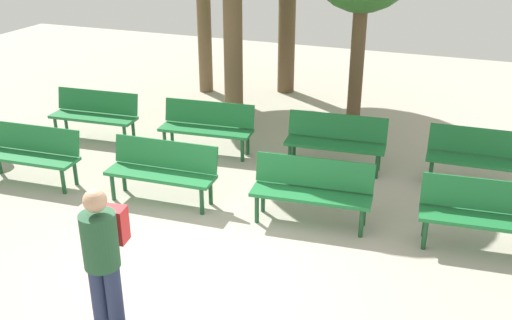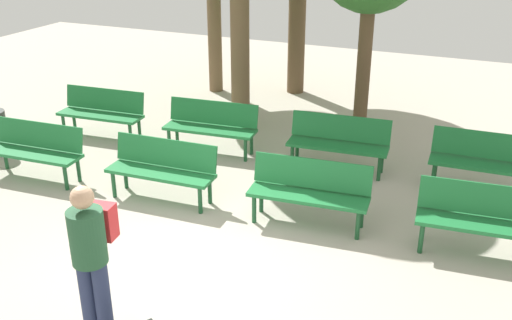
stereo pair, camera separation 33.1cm
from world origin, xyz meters
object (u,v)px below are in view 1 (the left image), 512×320
object	(u,v)px
bench_r1_c3	(482,155)
bench_r0_c3	(487,212)
bench_r1_c0	(95,112)
bench_r0_c1	(162,168)
visitor_with_backpack	(104,256)
bench_r1_c2	(336,139)
bench_r0_c2	(312,188)
bench_r0_c0	(30,151)
bench_r1_c1	(207,125)

from	to	relation	value
bench_r1_c3	bench_r0_c3	bearing A→B (deg)	-89.00
bench_r0_c3	bench_r1_c0	xyz separation A→B (m)	(-6.71, 1.44, 0.00)
bench_r0_c1	bench_r1_c0	world-z (taller)	same
visitor_with_backpack	bench_r1_c0	bearing A→B (deg)	-61.25
bench_r1_c2	bench_r0_c1	bearing A→B (deg)	-140.44
bench_r1_c3	visitor_with_backpack	bearing A→B (deg)	-126.02
bench_r0_c2	bench_r1_c2	size ratio (longest dim) A/B	1.00
bench_r0_c3	bench_r0_c1	bearing A→B (deg)	178.33
bench_r0_c2	visitor_with_backpack	bearing A→B (deg)	-117.80
bench_r0_c1	bench_r0_c3	size ratio (longest dim) A/B	0.99
bench_r0_c1	bench_r1_c0	bearing A→B (deg)	141.16
bench_r1_c3	visitor_with_backpack	distance (m)	5.94
bench_r0_c0	bench_r1_c0	distance (m)	1.89
bench_r0_c1	bench_r1_c0	xyz separation A→B (m)	(-2.35, 1.72, 0.00)
bench_r0_c0	bench_r0_c2	distance (m)	4.39
bench_r0_c1	bench_r0_c2	distance (m)	2.18
bench_r1_c3	bench_r1_c1	bearing A→B (deg)	-178.39
bench_r0_c1	bench_r1_c2	size ratio (longest dim) A/B	0.99
bench_r0_c3	bench_r1_c2	size ratio (longest dim) A/B	1.00
bench_r0_c0	bench_r1_c0	world-z (taller)	same
bench_r1_c0	bench_r0_c0	bearing A→B (deg)	-89.98
bench_r0_c0	visitor_with_backpack	bearing A→B (deg)	-43.11
bench_r1_c2	visitor_with_backpack	distance (m)	4.92
bench_r1_c1	bench_r1_c3	world-z (taller)	same
bench_r0_c0	bench_r0_c3	bearing A→B (deg)	0.33
bench_r0_c0	bench_r0_c1	xyz separation A→B (m)	(2.20, 0.17, 0.00)
bench_r0_c0	bench_r0_c3	size ratio (longest dim) A/B	0.99
bench_r0_c1	bench_r1_c3	xyz separation A→B (m)	(4.27, 2.13, 0.00)
bench_r0_c3	visitor_with_backpack	size ratio (longest dim) A/B	0.99
bench_r1_c1	bench_r1_c3	bearing A→B (deg)	-1.69
bench_r0_c0	bench_r1_c1	size ratio (longest dim) A/B	0.99
bench_r1_c1	bench_r1_c2	bearing A→B (deg)	-1.51
bench_r0_c0	bench_r1_c3	bearing A→B (deg)	16.04
bench_r0_c1	bench_r1_c2	distance (m)	2.87
bench_r0_c3	bench_r1_c3	distance (m)	1.86
bench_r0_c1	bench_r0_c2	bearing A→B (deg)	1.39
bench_r0_c3	visitor_with_backpack	bearing A→B (deg)	-143.46
bench_r0_c3	bench_r1_c3	bearing A→B (deg)	87.72
bench_r0_c2	bench_r1_c1	xyz separation A→B (m)	(-2.35, 1.70, 0.00)
bench_r0_c3	visitor_with_backpack	xyz separation A→B (m)	(-3.41, -3.05, 0.43)
bench_r0_c0	visitor_with_backpack	world-z (taller)	visitor_with_backpack
bench_r0_c2	visitor_with_backpack	size ratio (longest dim) A/B	0.99
bench_r1_c1	bench_r1_c2	distance (m)	2.22
bench_r1_c2	visitor_with_backpack	size ratio (longest dim) A/B	0.99
bench_r0_c1	bench_r0_c3	bearing A→B (deg)	0.97
bench_r1_c0	bench_r1_c3	bearing A→B (deg)	-0.71
bench_r1_c1	bench_r1_c3	distance (m)	4.45
bench_r0_c0	bench_r1_c0	bearing A→B (deg)	90.81
bench_r0_c0	bench_r0_c1	bearing A→B (deg)	0.83
bench_r0_c2	bench_r1_c3	bearing A→B (deg)	38.29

